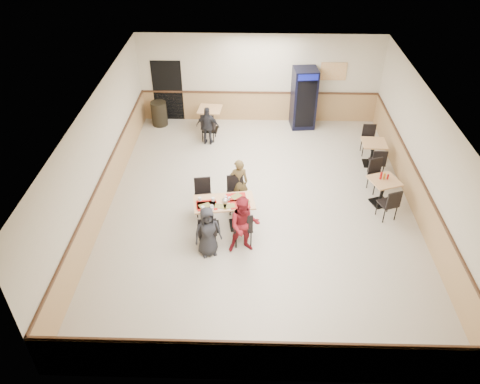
{
  "coord_description": "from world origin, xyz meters",
  "views": [
    {
      "loc": [
        -0.27,
        -9.74,
        7.59
      ],
      "look_at": [
        -0.51,
        -0.5,
        0.85
      ],
      "focal_mm": 35.0,
      "sensor_mm": 36.0,
      "label": 1
    }
  ],
  "objects_px": {
    "diner_woman_left": "(208,232)",
    "side_table_far": "(373,150)",
    "side_table_near": "(383,188)",
    "diner_woman_right": "(244,225)",
    "lone_diner": "(208,126)",
    "main_table": "(224,210)",
    "diner_man_opposite": "(239,183)",
    "back_table": "(210,116)",
    "trash_bin": "(159,114)",
    "pepsi_cooler": "(304,98)"
  },
  "relations": [
    {
      "from": "main_table",
      "to": "trash_bin",
      "type": "relative_size",
      "value": 1.88
    },
    {
      "from": "side_table_near",
      "to": "diner_woman_left",
      "type": "bearing_deg",
      "value": -155.37
    },
    {
      "from": "diner_man_opposite",
      "to": "lone_diner",
      "type": "xyz_separation_m",
      "value": [
        -1.06,
        3.16,
        -0.06
      ]
    },
    {
      "from": "back_table",
      "to": "diner_woman_left",
      "type": "bearing_deg",
      "value": -86.05
    },
    {
      "from": "diner_woman_right",
      "to": "trash_bin",
      "type": "distance_m",
      "value": 6.87
    },
    {
      "from": "diner_man_opposite",
      "to": "back_table",
      "type": "bearing_deg",
      "value": -85.49
    },
    {
      "from": "diner_man_opposite",
      "to": "pepsi_cooler",
      "type": "bearing_deg",
      "value": -124.59
    },
    {
      "from": "lone_diner",
      "to": "back_table",
      "type": "height_order",
      "value": "lone_diner"
    },
    {
      "from": "diner_man_opposite",
      "to": "main_table",
      "type": "bearing_deg",
      "value": 60.96
    },
    {
      "from": "diner_man_opposite",
      "to": "side_table_near",
      "type": "bearing_deg",
      "value": 171.79
    },
    {
      "from": "lone_diner",
      "to": "side_table_far",
      "type": "height_order",
      "value": "lone_diner"
    },
    {
      "from": "diner_woman_right",
      "to": "lone_diner",
      "type": "distance_m",
      "value": 5.08
    },
    {
      "from": "pepsi_cooler",
      "to": "trash_bin",
      "type": "xyz_separation_m",
      "value": [
        -4.85,
        -0.04,
        -0.6
      ]
    },
    {
      "from": "main_table",
      "to": "diner_woman_right",
      "type": "relative_size",
      "value": 1.04
    },
    {
      "from": "diner_woman_right",
      "to": "back_table",
      "type": "relative_size",
      "value": 1.87
    },
    {
      "from": "trash_bin",
      "to": "main_table",
      "type": "bearing_deg",
      "value": -65.01
    },
    {
      "from": "diner_woman_right",
      "to": "side_table_near",
      "type": "distance_m",
      "value": 4.07
    },
    {
      "from": "diner_woman_right",
      "to": "pepsi_cooler",
      "type": "height_order",
      "value": "pepsi_cooler"
    },
    {
      "from": "diner_woman_right",
      "to": "back_table",
      "type": "height_order",
      "value": "diner_woman_right"
    },
    {
      "from": "diner_man_opposite",
      "to": "trash_bin",
      "type": "bearing_deg",
      "value": -67.52
    },
    {
      "from": "side_table_near",
      "to": "diner_woman_right",
      "type": "bearing_deg",
      "value": -152.19
    },
    {
      "from": "main_table",
      "to": "side_table_far",
      "type": "bearing_deg",
      "value": 26.51
    },
    {
      "from": "side_table_far",
      "to": "lone_diner",
      "type": "bearing_deg",
      "value": 167.51
    },
    {
      "from": "diner_woman_left",
      "to": "diner_woman_right",
      "type": "bearing_deg",
      "value": -11.51
    },
    {
      "from": "pepsi_cooler",
      "to": "main_table",
      "type": "bearing_deg",
      "value": -119.41
    },
    {
      "from": "pepsi_cooler",
      "to": "diner_woman_right",
      "type": "bearing_deg",
      "value": -112.47
    },
    {
      "from": "main_table",
      "to": "diner_woman_left",
      "type": "distance_m",
      "value": 1.01
    },
    {
      "from": "diner_woman_left",
      "to": "side_table_far",
      "type": "height_order",
      "value": "diner_woman_left"
    },
    {
      "from": "main_table",
      "to": "side_table_far",
      "type": "height_order",
      "value": "main_table"
    },
    {
      "from": "diner_woman_right",
      "to": "lone_diner",
      "type": "bearing_deg",
      "value": 95.74
    },
    {
      "from": "main_table",
      "to": "diner_man_opposite",
      "type": "xyz_separation_m",
      "value": [
        0.32,
        0.95,
        0.17
      ]
    },
    {
      "from": "diner_woman_left",
      "to": "side_table_near",
      "type": "xyz_separation_m",
      "value": [
        4.41,
        2.02,
        -0.15
      ]
    },
    {
      "from": "side_table_near",
      "to": "pepsi_cooler",
      "type": "xyz_separation_m",
      "value": [
        -1.74,
        4.33,
        0.51
      ]
    },
    {
      "from": "lone_diner",
      "to": "trash_bin",
      "type": "height_order",
      "value": "lone_diner"
    },
    {
      "from": "diner_woman_right",
      "to": "diner_man_opposite",
      "type": "bearing_deg",
      "value": 87.31
    },
    {
      "from": "main_table",
      "to": "diner_woman_left",
      "type": "relative_size",
      "value": 1.21
    },
    {
      "from": "main_table",
      "to": "lone_diner",
      "type": "height_order",
      "value": "lone_diner"
    },
    {
      "from": "diner_woman_left",
      "to": "diner_man_opposite",
      "type": "xyz_separation_m",
      "value": [
        0.65,
        1.9,
        0.04
      ]
    },
    {
      "from": "main_table",
      "to": "side_table_far",
      "type": "distance_m",
      "value": 5.19
    },
    {
      "from": "side_table_near",
      "to": "lone_diner",
      "type": "bearing_deg",
      "value": 147.81
    },
    {
      "from": "trash_bin",
      "to": "side_table_near",
      "type": "bearing_deg",
      "value": -33.03
    },
    {
      "from": "side_table_near",
      "to": "side_table_far",
      "type": "relative_size",
      "value": 1.2
    },
    {
      "from": "side_table_near",
      "to": "back_table",
      "type": "bearing_deg",
      "value": 140.82
    },
    {
      "from": "diner_woman_left",
      "to": "lone_diner",
      "type": "bearing_deg",
      "value": 74.15
    },
    {
      "from": "side_table_near",
      "to": "back_table",
      "type": "height_order",
      "value": "back_table"
    },
    {
      "from": "side_table_far",
      "to": "trash_bin",
      "type": "relative_size",
      "value": 0.9
    },
    {
      "from": "back_table",
      "to": "main_table",
      "type": "bearing_deg",
      "value": -81.63
    },
    {
      "from": "main_table",
      "to": "diner_woman_right",
      "type": "height_order",
      "value": "diner_woman_right"
    },
    {
      "from": "diner_woman_left",
      "to": "side_table_far",
      "type": "relative_size",
      "value": 1.73
    },
    {
      "from": "side_table_far",
      "to": "pepsi_cooler",
      "type": "relative_size",
      "value": 0.37
    }
  ]
}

